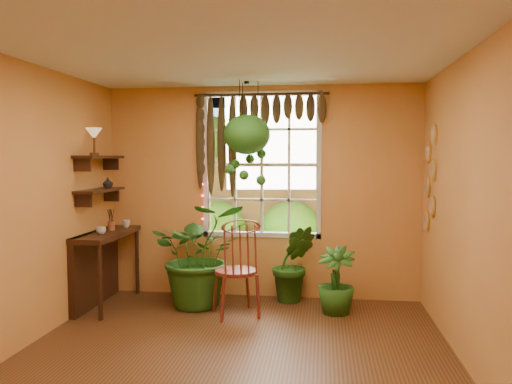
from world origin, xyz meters
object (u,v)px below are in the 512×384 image
at_px(counter_ledge, 99,260).
at_px(potted_plant_left, 200,254).
at_px(hanging_basket, 247,141).
at_px(windsor_chair, 237,284).
at_px(potted_plant_mid, 294,263).

xyz_separation_m(counter_ledge, potted_plant_left, (1.23, 0.12, 0.08)).
height_order(counter_ledge, potted_plant_left, potted_plant_left).
xyz_separation_m(potted_plant_left, hanging_basket, (0.55, 0.13, 1.36)).
relative_size(potted_plant_left, hanging_basket, 1.00).
height_order(counter_ledge, windsor_chair, windsor_chair).
xyz_separation_m(windsor_chair, potted_plant_mid, (0.60, 0.64, 0.11)).
relative_size(potted_plant_left, potted_plant_mid, 1.31).
distance_m(potted_plant_left, potted_plant_mid, 1.16).
bearing_deg(counter_ledge, hanging_basket, 7.99).
relative_size(counter_ledge, windsor_chair, 0.94).
bearing_deg(potted_plant_left, hanging_basket, 13.01).
bearing_deg(hanging_basket, potted_plant_left, -166.99).
bearing_deg(hanging_basket, potted_plant_mid, 19.51).
height_order(potted_plant_mid, hanging_basket, hanging_basket).
bearing_deg(potted_plant_left, windsor_chair, -32.27).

